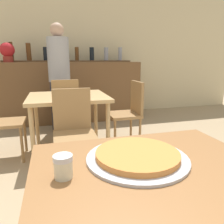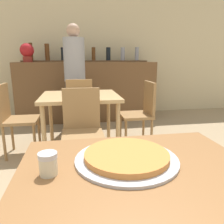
% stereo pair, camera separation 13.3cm
% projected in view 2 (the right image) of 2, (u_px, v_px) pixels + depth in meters
% --- Properties ---
extents(wall_back, '(8.00, 0.05, 2.80)m').
position_uv_depth(wall_back, '(85.00, 48.00, 4.54)').
color(wall_back, beige).
rests_on(wall_back, ground_plane).
extents(dining_table_near, '(0.93, 0.76, 0.75)m').
position_uv_depth(dining_table_near, '(139.00, 193.00, 0.85)').
color(dining_table_near, brown).
rests_on(dining_table_near, ground_plane).
extents(dining_table_far, '(0.94, 0.85, 0.74)m').
position_uv_depth(dining_table_far, '(80.00, 102.00, 2.73)').
color(dining_table_far, tan).
rests_on(dining_table_far, ground_plane).
extents(bar_counter, '(2.60, 0.56, 1.12)m').
position_uv_depth(bar_counter, '(87.00, 91.00, 4.25)').
color(bar_counter, brown).
rests_on(bar_counter, ground_plane).
extents(bar_back_shelf, '(2.39, 0.24, 0.35)m').
position_uv_depth(bar_back_shelf, '(87.00, 58.00, 4.24)').
color(bar_back_shelf, brown).
rests_on(bar_back_shelf, bar_counter).
extents(chair_far_side_front, '(0.40, 0.40, 0.88)m').
position_uv_depth(chair_far_side_front, '(82.00, 126.00, 2.19)').
color(chair_far_side_front, olive).
rests_on(chair_far_side_front, ground_plane).
extents(chair_far_side_back, '(0.40, 0.40, 0.88)m').
position_uv_depth(chair_far_side_back, '(80.00, 103.00, 3.33)').
color(chair_far_side_back, olive).
rests_on(chair_far_side_back, ground_plane).
extents(chair_far_side_left, '(0.40, 0.40, 0.88)m').
position_uv_depth(chair_far_side_left, '(14.00, 115.00, 2.63)').
color(chair_far_side_left, olive).
rests_on(chair_far_side_left, ground_plane).
extents(chair_far_side_right, '(0.40, 0.40, 0.88)m').
position_uv_depth(chair_far_side_right, '(142.00, 110.00, 2.89)').
color(chair_far_side_right, olive).
rests_on(chair_far_side_right, ground_plane).
extents(pizza_tray, '(0.43, 0.43, 0.04)m').
position_uv_depth(pizza_tray, '(127.00, 157.00, 0.91)').
color(pizza_tray, '#B7B7BC').
rests_on(pizza_tray, dining_table_near).
extents(cheese_shaker, '(0.07, 0.07, 0.09)m').
position_uv_depth(cheese_shaker, '(48.00, 164.00, 0.79)').
color(cheese_shaker, beige).
rests_on(cheese_shaker, dining_table_near).
extents(person_standing, '(0.34, 0.34, 1.71)m').
position_uv_depth(person_standing, '(75.00, 74.00, 3.57)').
color(person_standing, '#2D2D38').
rests_on(person_standing, ground_plane).
extents(potted_plant, '(0.24, 0.24, 0.33)m').
position_uv_depth(potted_plant, '(27.00, 52.00, 3.86)').
color(potted_plant, maroon).
rests_on(potted_plant, bar_counter).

